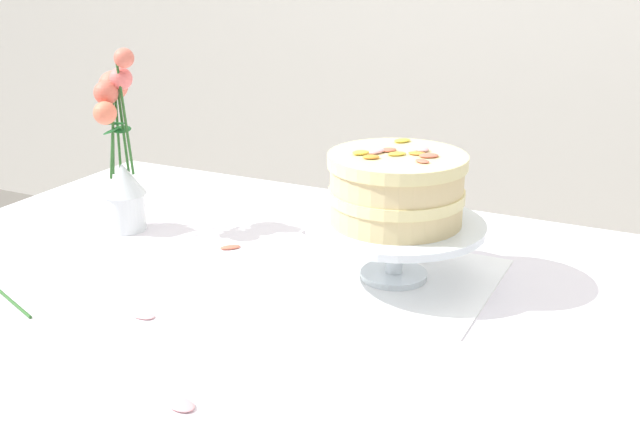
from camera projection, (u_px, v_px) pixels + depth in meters
dining_table at (270, 336)px, 1.29m from camera, size 1.40×1.00×0.74m
linen_napkin at (394, 278)px, 1.29m from camera, size 0.32×0.32×0.00m
cake_stand at (395, 232)px, 1.26m from camera, size 0.29×0.29×0.10m
layer_cake at (397, 188)px, 1.24m from camera, size 0.22×0.22×0.12m
flower_vase at (120, 158)px, 1.47m from camera, size 0.09×0.11×0.35m
loose_petal_0 at (143, 315)px, 1.16m from camera, size 0.04×0.03×0.00m
loose_petal_1 at (230, 247)px, 1.42m from camera, size 0.04×0.04×0.01m
loose_petal_2 at (180, 404)px, 0.93m from camera, size 0.05×0.04×0.01m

